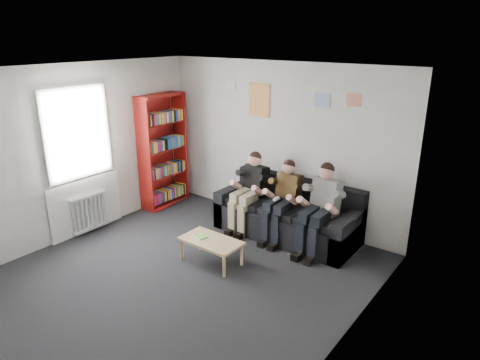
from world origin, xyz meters
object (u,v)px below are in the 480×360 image
object	(u,v)px
bookshelf	(163,151)
person_left	(249,192)
coffee_table	(211,243)
person_right	(319,209)
sofa	(288,216)
person_middle	(282,201)

from	to	relation	value
bookshelf	person_left	distance (m)	1.95
bookshelf	coffee_table	world-z (taller)	bookshelf
person_right	sofa	bearing A→B (deg)	167.48
sofa	person_middle	world-z (taller)	person_middle
bookshelf	person_left	xyz separation A→B (m)	(1.91, 0.06, -0.39)
bookshelf	person_right	xyz separation A→B (m)	(3.18, 0.06, -0.37)
sofa	person_right	bearing A→B (deg)	-17.82
sofa	person_middle	bearing A→B (deg)	-90.00
bookshelf	person_right	size ratio (longest dim) A/B	1.56
bookshelf	person_left	bearing A→B (deg)	-3.69
person_middle	person_right	xyz separation A→B (m)	(0.64, -0.00, 0.02)
coffee_table	person_right	size ratio (longest dim) A/B	0.65
coffee_table	bookshelf	bearing A→B (deg)	151.66
bookshelf	coffee_table	distance (m)	2.54
person_left	person_right	bearing A→B (deg)	8.00
person_middle	person_right	size ratio (longest dim) A/B	0.95
bookshelf	person_middle	size ratio (longest dim) A/B	1.63
bookshelf	person_middle	bearing A→B (deg)	-4.13
sofa	person_left	xyz separation A→B (m)	(-0.64, -0.20, 0.34)
sofa	coffee_table	bearing A→B (deg)	-105.95
sofa	person_right	distance (m)	0.76
sofa	coffee_table	size ratio (longest dim) A/B	2.61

